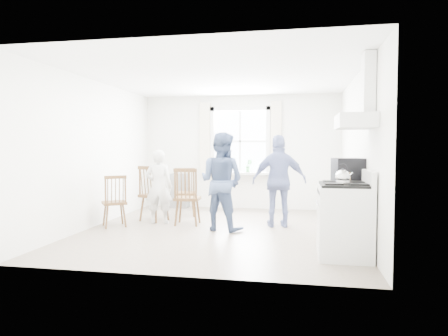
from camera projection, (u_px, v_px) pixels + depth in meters
room_shell at (219, 154)px, 6.76m from camera, size 4.62×5.12×2.64m
window_assembly at (240, 145)px, 9.15m from camera, size 1.88×0.24×1.70m
range_hood at (359, 109)px, 5.02m from camera, size 0.45×0.76×0.94m
shelf_unit at (180, 190)px, 9.35m from camera, size 0.40×0.30×0.80m
gas_stove at (344, 220)px, 5.12m from camera, size 0.68×0.76×1.12m
kettle at (343, 177)px, 4.99m from camera, size 0.18×0.18×0.26m
low_cabinet at (344, 214)px, 5.80m from camera, size 0.50×0.55×0.90m
stereo_stack at (348, 171)px, 5.70m from camera, size 0.46×0.43×0.36m
cardboard_box at (347, 178)px, 5.62m from camera, size 0.31×0.27×0.17m
windsor_chair_a at (185, 187)px, 8.11m from camera, size 0.51×0.51×1.01m
windsor_chair_b at (186, 190)px, 7.16m from camera, size 0.48×0.47×1.05m
windsor_chair_c at (115, 195)px, 7.00m from camera, size 0.54×0.54×0.93m
person_left at (159, 187)px, 7.36m from camera, size 0.56×0.56×1.37m
person_mid at (221, 181)px, 6.78m from camera, size 1.03×1.03×1.66m
person_right at (279, 181)px, 7.06m from camera, size 1.11×1.11×1.63m
potted_plant at (249, 166)px, 9.05m from camera, size 0.19×0.19×0.29m
windsor_chair_d at (150, 187)px, 7.55m from camera, size 0.58×0.57×1.07m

